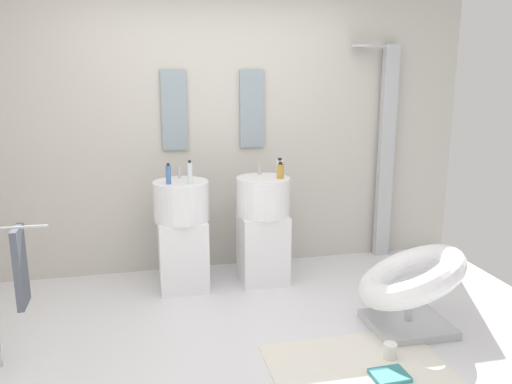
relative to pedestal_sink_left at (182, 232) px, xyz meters
name	(u,v)px	position (x,y,z in m)	size (l,w,h in m)	color
ground_plane	(252,353)	(0.35, -1.15, -0.51)	(4.80, 3.60, 0.04)	silver
rear_partition	(213,128)	(0.35, 0.50, 0.81)	(4.80, 0.10, 2.60)	beige
pedestal_sink_left	(182,232)	(0.00, 0.00, 0.00)	(0.46, 0.46, 1.03)	white
pedestal_sink_right	(263,226)	(0.70, 0.00, 0.00)	(0.46, 0.46, 1.03)	white
vanity_mirror_left	(174,111)	(0.00, 0.43, 0.98)	(0.22, 0.03, 0.69)	#8C9EA8
vanity_mirror_right	(252,109)	(0.70, 0.43, 0.98)	(0.22, 0.03, 0.69)	#8C9EA8
shower_column	(385,148)	(2.00, 0.38, 0.59)	(0.49, 0.24, 2.05)	#B7BABF
lounge_chair	(411,283)	(1.51, -1.10, -0.14)	(1.05, 1.05, 0.65)	#B7BABF
towel_rack	(16,271)	(-1.09, -0.98, 0.13)	(0.37, 0.22, 0.95)	#B7BABF
area_rug	(357,365)	(0.95, -1.48, -0.49)	(1.11, 0.73, 0.01)	white
magazine_teal	(390,375)	(1.08, -1.66, -0.47)	(0.22, 0.17, 0.03)	teal
coffee_mug	(390,351)	(1.19, -1.45, -0.43)	(0.09, 0.09, 0.10)	white
soap_bottle_blue	(168,174)	(-0.10, -0.08, 0.51)	(0.04, 0.04, 0.17)	#4C72B7
soap_bottle_white	(280,168)	(0.85, 0.02, 0.51)	(0.06, 0.06, 0.16)	white
soap_bottle_clear	(190,173)	(0.07, -0.12, 0.52)	(0.04, 0.04, 0.19)	silver
soap_bottle_amber	(280,171)	(0.83, -0.07, 0.50)	(0.06, 0.06, 0.14)	#C68C38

